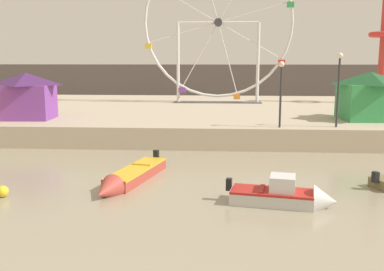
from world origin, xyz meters
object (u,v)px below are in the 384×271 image
(motorboat_faded_red, at_px, (128,178))
(promenade_lamp_far, at_px, (339,79))
(carnival_booth_purple_stall, at_px, (27,95))
(carnival_booth_green_kiosk, at_px, (369,95))
(drop_tower_red_tower, at_px, (384,48))
(motorboat_pale_grey, at_px, (288,196))
(ferris_wheel_white_frame, at_px, (218,25))
(promenade_lamp_near, at_px, (281,84))
(mooring_buoy_orange, at_px, (3,191))

(motorboat_faded_red, xyz_separation_m, promenade_lamp_far, (10.42, 7.92, 3.74))
(motorboat_faded_red, height_order, carnival_booth_purple_stall, carnival_booth_purple_stall)
(carnival_booth_purple_stall, xyz_separation_m, carnival_booth_green_kiosk, (21.96, 1.13, 0.03))
(drop_tower_red_tower, bearing_deg, promenade_lamp_far, -117.20)
(motorboat_pale_grey, xyz_separation_m, ferris_wheel_white_frame, (-2.71, 24.16, 7.72))
(drop_tower_red_tower, height_order, promenade_lamp_near, drop_tower_red_tower)
(carnival_booth_green_kiosk, bearing_deg, motorboat_pale_grey, -120.27)
(carnival_booth_green_kiosk, distance_m, promenade_lamp_far, 4.55)
(ferris_wheel_white_frame, relative_size, carnival_booth_green_kiosk, 3.52)
(carnival_booth_purple_stall, relative_size, mooring_buoy_orange, 8.23)
(carnival_booth_purple_stall, distance_m, promenade_lamp_near, 16.10)
(carnival_booth_purple_stall, xyz_separation_m, promenade_lamp_far, (19.12, -2.25, 1.16))
(carnival_booth_green_kiosk, bearing_deg, drop_tower_red_tower, 64.57)
(carnival_booth_purple_stall, xyz_separation_m, promenade_lamp_near, (15.87, -2.59, 0.89))
(drop_tower_red_tower, xyz_separation_m, carnival_booth_purple_stall, (-26.56, -12.22, -3.28))
(motorboat_faded_red, relative_size, drop_tower_red_tower, 0.52)
(motorboat_faded_red, relative_size, motorboat_pale_grey, 1.44)
(ferris_wheel_white_frame, xyz_separation_m, carnival_booth_green_kiosk, (9.75, -10.55, -5.19))
(motorboat_faded_red, distance_m, ferris_wheel_white_frame, 23.46)
(motorboat_pale_grey, height_order, promenade_lamp_far, promenade_lamp_far)
(drop_tower_red_tower, bearing_deg, carnival_booth_green_kiosk, -112.52)
(motorboat_pale_grey, distance_m, promenade_lamp_far, 11.65)
(carnival_booth_purple_stall, relative_size, carnival_booth_green_kiosk, 0.94)
(motorboat_pale_grey, bearing_deg, ferris_wheel_white_frame, 106.90)
(ferris_wheel_white_frame, height_order, promenade_lamp_far, ferris_wheel_white_frame)
(motorboat_pale_grey, relative_size, carnival_booth_green_kiosk, 1.02)
(ferris_wheel_white_frame, bearing_deg, promenade_lamp_near, -75.59)
(motorboat_pale_grey, xyz_separation_m, promenade_lamp_near, (0.96, 9.89, 3.39))
(ferris_wheel_white_frame, distance_m, promenade_lamp_far, 16.07)
(drop_tower_red_tower, xyz_separation_m, promenade_lamp_near, (-10.69, -14.81, -2.39))
(motorboat_pale_grey, height_order, carnival_booth_purple_stall, carnival_booth_purple_stall)
(ferris_wheel_white_frame, xyz_separation_m, mooring_buoy_orange, (-7.84, -23.91, -7.84))
(carnival_booth_green_kiosk, height_order, promenade_lamp_far, promenade_lamp_far)
(motorboat_faded_red, distance_m, drop_tower_red_tower, 29.23)
(motorboat_faded_red, height_order, motorboat_pale_grey, motorboat_pale_grey)
(ferris_wheel_white_frame, relative_size, drop_tower_red_tower, 1.23)
(promenade_lamp_far, xyz_separation_m, mooring_buoy_orange, (-14.76, -9.98, -3.78))
(motorboat_faded_red, height_order, promenade_lamp_near, promenade_lamp_near)
(motorboat_faded_red, height_order, mooring_buoy_orange, motorboat_faded_red)
(drop_tower_red_tower, distance_m, promenade_lamp_near, 18.42)
(motorboat_pale_grey, distance_m, mooring_buoy_orange, 10.55)
(carnival_booth_purple_stall, relative_size, promenade_lamp_near, 0.97)
(promenade_lamp_near, bearing_deg, motorboat_faded_red, -133.38)
(drop_tower_red_tower, height_order, carnival_booth_purple_stall, drop_tower_red_tower)
(ferris_wheel_white_frame, height_order, carnival_booth_green_kiosk, ferris_wheel_white_frame)
(promenade_lamp_far, bearing_deg, motorboat_pale_grey, -112.35)
(carnival_booth_green_kiosk, bearing_deg, motorboat_faded_red, -142.47)
(promenade_lamp_near, height_order, promenade_lamp_far, promenade_lamp_far)
(drop_tower_red_tower, relative_size, promenade_lamp_far, 2.61)
(carnival_booth_purple_stall, height_order, carnival_booth_green_kiosk, carnival_booth_green_kiosk)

